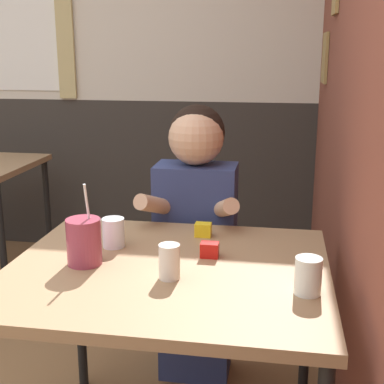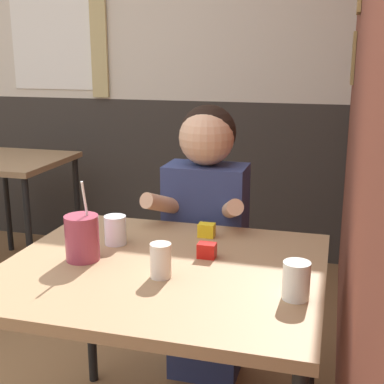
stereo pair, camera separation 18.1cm
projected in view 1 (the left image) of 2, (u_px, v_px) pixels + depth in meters
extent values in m
cube|color=brown|center=(348.00, 71.00, 2.27)|extent=(0.06, 4.50, 2.70)
cube|color=olive|center=(325.00, 58.00, 3.02)|extent=(0.02, 0.26, 0.28)
cube|color=#332D28|center=(107.00, 175.00, 3.93)|extent=(5.97, 0.06, 1.10)
cube|color=white|center=(14.00, 34.00, 3.74)|extent=(0.64, 0.01, 0.77)
cube|color=tan|center=(65.00, 34.00, 3.67)|extent=(0.12, 0.02, 0.87)
cube|color=#93704C|center=(168.00, 271.00, 1.71)|extent=(1.02, 0.89, 0.04)
cylinder|color=black|center=(80.00, 311.00, 2.27)|extent=(0.04, 0.04, 0.73)
cylinder|color=black|center=(306.00, 329.00, 2.12)|extent=(0.04, 0.04, 0.73)
cylinder|color=black|center=(2.00, 243.00, 3.07)|extent=(0.04, 0.04, 0.73)
cylinder|color=black|center=(48.00, 212.00, 3.66)|extent=(0.04, 0.04, 0.73)
cube|color=navy|center=(196.00, 325.00, 2.41)|extent=(0.31, 0.20, 0.47)
cube|color=navy|center=(196.00, 223.00, 2.28)|extent=(0.34, 0.20, 0.50)
sphere|color=black|center=(197.00, 132.00, 2.21)|extent=(0.23, 0.23, 0.23)
sphere|color=tan|center=(196.00, 138.00, 2.19)|extent=(0.23, 0.23, 0.23)
cylinder|color=tan|center=(157.00, 205.00, 2.14)|extent=(0.14, 0.27, 0.15)
cylinder|color=tan|center=(224.00, 208.00, 2.10)|extent=(0.14, 0.27, 0.15)
cylinder|color=#99384C|center=(84.00, 242.00, 1.71)|extent=(0.11, 0.11, 0.15)
cylinder|color=white|center=(87.00, 204.00, 1.67)|extent=(0.01, 0.04, 0.14)
cylinder|color=silver|center=(113.00, 233.00, 1.87)|extent=(0.08, 0.08, 0.10)
cylinder|color=silver|center=(308.00, 276.00, 1.50)|extent=(0.08, 0.08, 0.11)
cylinder|color=silver|center=(169.00, 262.00, 1.60)|extent=(0.07, 0.07, 0.11)
cube|color=#B7140F|center=(210.00, 250.00, 1.78)|extent=(0.06, 0.04, 0.05)
cube|color=yellow|center=(203.00, 230.00, 1.98)|extent=(0.06, 0.04, 0.05)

